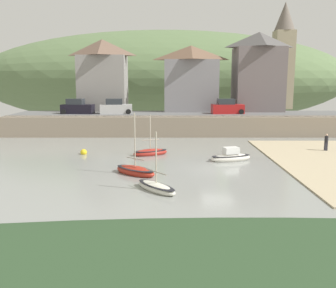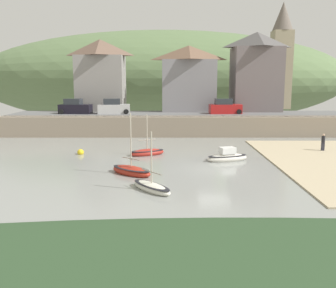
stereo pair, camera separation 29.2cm
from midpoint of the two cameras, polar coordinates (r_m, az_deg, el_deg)
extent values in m
cube|color=gray|center=(29.47, 7.10, -3.86)|extent=(48.00, 40.00, 0.06)
ellipsoid|color=#2C4528|center=(14.56, 15.53, -17.73)|extent=(44.00, 10.00, 0.55)
cube|color=gray|center=(45.90, 4.44, 2.68)|extent=(48.00, 2.40, 2.40)
cube|color=#606060|center=(49.44, 4.11, 4.54)|extent=(48.00, 9.00, 0.10)
ellipsoid|color=#5B7348|center=(83.59, -1.09, 9.89)|extent=(80.00, 44.00, 19.80)
cube|color=gray|center=(54.38, -10.21, 8.97)|extent=(6.48, 4.97, 7.62)
pyramid|color=brown|center=(54.54, -10.37, 14.14)|extent=(6.78, 5.27, 2.21)
cube|color=gray|center=(53.68, 2.99, 8.79)|extent=(7.33, 5.23, 7.04)
pyramid|color=brown|center=(53.78, 3.04, 13.59)|extent=(7.63, 5.53, 1.96)
cube|color=#695E5F|center=(55.00, 12.95, 9.47)|extent=(6.53, 5.54, 8.73)
pyramid|color=#514E4D|center=(55.25, 13.17, 15.07)|extent=(6.83, 5.84, 2.08)
cube|color=gray|center=(60.05, 16.46, 10.63)|extent=(2.80, 2.80, 11.45)
cone|color=#665B51|center=(60.71, 16.84, 17.98)|extent=(3.00, 3.00, 4.11)
ellipsoid|color=#A5271E|center=(34.66, -3.20, -1.33)|extent=(3.50, 2.51, 0.72)
ellipsoid|color=black|center=(34.62, -3.20, -1.01)|extent=(3.43, 2.46, 0.12)
cylinder|color=#B2A893|center=(34.33, -3.23, 1.84)|extent=(0.09, 0.09, 3.15)
cylinder|color=gray|center=(34.44, -3.22, 0.62)|extent=(1.55, 0.76, 0.07)
ellipsoid|color=#A6291A|center=(27.82, -5.53, -4.13)|extent=(3.61, 3.30, 0.79)
ellipsoid|color=black|center=(27.77, -5.54, -3.70)|extent=(3.54, 3.23, 0.12)
cylinder|color=#B2A893|center=(27.35, -5.62, 0.61)|extent=(0.09, 0.09, 3.88)
cylinder|color=gray|center=(27.60, -5.57, -2.21)|extent=(1.39, 1.16, 0.07)
ellipsoid|color=silver|center=(23.79, -2.41, -6.63)|extent=(3.05, 3.42, 0.63)
ellipsoid|color=black|center=(23.74, -2.41, -6.23)|extent=(2.99, 3.35, 0.12)
cylinder|color=#B2A893|center=(23.32, -2.44, -2.07)|extent=(0.09, 0.09, 3.24)
cylinder|color=gray|center=(23.52, -2.43, -4.23)|extent=(1.35, 1.66, 0.07)
ellipsoid|color=silver|center=(32.65, 8.92, -2.11)|extent=(3.81, 2.22, 0.79)
ellipsoid|color=black|center=(32.60, 8.93, -1.74)|extent=(3.73, 2.18, 0.12)
cube|color=silver|center=(32.51, 8.95, -0.96)|extent=(1.46, 1.19, 0.55)
cube|color=black|center=(50.66, -13.92, 5.15)|extent=(4.23, 2.05, 1.20)
cube|color=#282D33|center=(50.65, -14.24, 6.21)|extent=(2.22, 1.68, 0.80)
cylinder|color=black|center=(51.10, -11.89, 4.95)|extent=(0.64, 0.22, 0.64)
cylinder|color=black|center=(49.54, -12.26, 4.78)|extent=(0.64, 0.22, 0.64)
cylinder|color=black|center=(51.86, -15.48, 4.87)|extent=(0.64, 0.22, 0.64)
cylinder|color=black|center=(50.32, -15.95, 4.71)|extent=(0.64, 0.22, 0.64)
cube|color=#B6B6B5|center=(49.72, -8.26, 5.25)|extent=(4.24, 2.07, 1.20)
cube|color=#282D33|center=(49.69, -8.58, 6.34)|extent=(2.23, 1.68, 0.80)
cylinder|color=black|center=(50.33, -6.26, 5.03)|extent=(0.64, 0.22, 0.64)
cylinder|color=black|center=(48.75, -6.45, 4.87)|extent=(0.64, 0.22, 0.64)
cylinder|color=black|center=(50.78, -9.98, 4.98)|extent=(0.64, 0.22, 0.64)
cylinder|color=black|center=(49.21, -10.29, 4.82)|extent=(0.64, 0.22, 0.64)
cube|color=#AB1A1A|center=(49.82, 8.53, 5.25)|extent=(4.20, 1.97, 1.20)
cube|color=#282D33|center=(49.72, 8.27, 6.35)|extent=(2.19, 1.64, 0.80)
cylinder|color=black|center=(50.91, 10.23, 4.98)|extent=(0.64, 0.22, 0.64)
cylinder|color=black|center=(49.34, 10.56, 4.82)|extent=(0.64, 0.22, 0.64)
cylinder|color=black|center=(50.41, 6.52, 5.03)|extent=(0.64, 0.22, 0.64)
cylinder|color=black|center=(48.83, 6.74, 4.87)|extent=(0.64, 0.22, 0.64)
cube|color=#282833|center=(39.16, 22.24, -0.30)|extent=(0.28, 0.20, 0.82)
cylinder|color=black|center=(39.05, 22.31, 0.71)|extent=(0.34, 0.34, 0.58)
sphere|color=#D1A889|center=(38.99, 22.35, 1.29)|extent=(0.22, 0.22, 0.22)
sphere|color=yellow|center=(35.83, -13.11, -1.24)|extent=(0.60, 0.60, 0.60)
camera|label=1|loc=(0.15, -90.27, -0.05)|focal=40.39mm
camera|label=2|loc=(0.15, 89.73, 0.05)|focal=40.39mm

